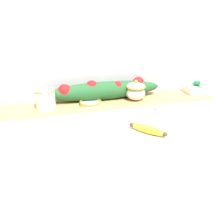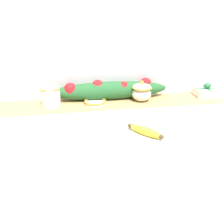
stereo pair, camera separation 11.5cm
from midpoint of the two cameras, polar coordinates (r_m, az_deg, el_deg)
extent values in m
cube|color=beige|center=(1.44, -1.18, -17.78)|extent=(1.39, 0.69, 0.88)
cube|color=silver|center=(1.46, -5.16, 15.61)|extent=(2.19, 0.04, 2.40)
cube|color=tan|center=(1.40, -3.61, 2.09)|extent=(1.28, 0.22, 0.00)
cylinder|color=white|center=(1.36, -17.33, 2.78)|extent=(0.10, 0.10, 0.10)
torus|color=#B79333|center=(1.34, -17.57, 4.72)|extent=(0.11, 0.11, 0.01)
torus|color=white|center=(1.42, -17.35, 3.90)|extent=(0.05, 0.01, 0.05)
ellipsoid|color=white|center=(1.30, -17.57, 3.99)|extent=(0.03, 0.02, 0.02)
ellipsoid|color=white|center=(1.43, 3.15, 4.31)|extent=(0.11, 0.11, 0.08)
torus|color=#B79333|center=(1.42, 3.18, 5.76)|extent=(0.11, 0.11, 0.01)
ellipsoid|color=white|center=(1.42, 3.18, 6.00)|extent=(0.10, 0.10, 0.03)
sphere|color=#B79333|center=(1.41, 3.20, 6.93)|extent=(0.02, 0.02, 0.02)
cylinder|color=white|center=(1.38, -7.29, 1.88)|extent=(0.12, 0.12, 0.01)
torus|color=#B79333|center=(1.38, -7.31, 2.27)|extent=(0.12, 0.12, 0.01)
ellipsoid|color=yellow|center=(1.06, 5.19, -4.04)|extent=(0.13, 0.15, 0.04)
ellipsoid|color=brown|center=(1.09, 1.76, -3.05)|extent=(0.04, 0.04, 0.02)
ellipsoid|color=brown|center=(1.03, 8.85, -5.07)|extent=(0.03, 0.03, 0.02)
cube|color=#A89E89|center=(1.28, 4.56, -0.01)|extent=(0.13, 0.04, 0.00)
ellipsoid|color=#A89E89|center=(1.32, 7.55, 0.81)|extent=(0.04, 0.03, 0.01)
cube|color=silver|center=(1.63, 16.80, 4.98)|extent=(0.14, 0.12, 0.05)
cube|color=#1E6B38|center=(1.62, 16.89, 5.79)|extent=(0.14, 0.02, 0.00)
cube|color=#1E6B38|center=(1.62, 16.89, 5.79)|extent=(0.02, 0.12, 0.00)
ellipsoid|color=#1E6B38|center=(1.62, 16.96, 6.34)|extent=(0.04, 0.04, 0.03)
ellipsoid|color=#235B2D|center=(1.44, -4.18, 4.87)|extent=(0.68, 0.11, 0.10)
sphere|color=red|center=(1.41, -13.10, 4.65)|extent=(0.08, 0.08, 0.08)
sphere|color=red|center=(1.42, -6.96, 5.76)|extent=(0.07, 0.07, 0.07)
sphere|color=red|center=(1.44, -0.98, 5.83)|extent=(0.06, 0.06, 0.06)
sphere|color=red|center=(1.50, 3.85, 6.71)|extent=(0.07, 0.07, 0.07)
camera|label=1|loc=(0.06, -92.86, -1.19)|focal=40.00mm
camera|label=2|loc=(0.06, 87.14, 1.19)|focal=40.00mm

